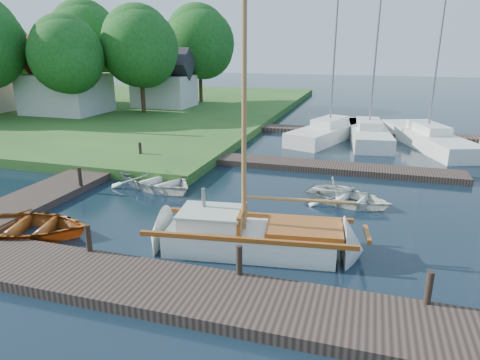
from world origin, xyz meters
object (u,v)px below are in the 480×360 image
(marina_boat_1, at_px, (330,130))
(house_c, at_px, (164,84))
(dinghy, at_px, (23,224))
(tender_a, at_px, (157,178))
(house_a, at_px, (65,83))
(tender_c, at_px, (348,195))
(tree_2, at_px, (67,55))
(tender_d, at_px, (335,186))
(tree_7, at_px, (200,42))
(mooring_post_4, at_px, (80,177))
(tree_4, at_px, (86,41))
(tree_3, at_px, (140,47))
(marina_boat_3, at_px, (427,137))
(tree_5, at_px, (3,51))
(marina_boat_2, at_px, (368,133))
(mooring_post_1, at_px, (88,238))
(sailboat, at_px, (256,239))
(mooring_post_2, at_px, (239,260))
(mooring_post_5, at_px, (140,150))
(mooring_post_3, at_px, (429,288))

(marina_boat_1, height_order, house_c, marina_boat_1)
(dinghy, height_order, tender_a, dinghy)
(tender_a, xyz_separation_m, house_a, (-15.74, 14.46, 2.54))
(tender_c, height_order, tree_2, tree_2)
(tender_d, relative_size, tree_7, 0.19)
(mooring_post_4, bearing_deg, tender_d, 14.21)
(tender_c, bearing_deg, marina_boat_1, 26.28)
(marina_boat_1, relative_size, house_a, 1.65)
(tree_4, bearing_deg, dinghy, -58.75)
(tender_d, bearing_deg, tree_3, 36.03)
(marina_boat_1, bearing_deg, tree_3, 96.03)
(tree_2, bearing_deg, marina_boat_3, -0.85)
(marina_boat_3, distance_m, tree_4, 31.55)
(tree_2, height_order, tree_5, tree_5)
(marina_boat_2, xyz_separation_m, house_c, (-18.40, 7.97, 2.01))
(mooring_post_1, relative_size, sailboat, 0.08)
(tender_a, xyz_separation_m, tender_c, (8.10, 0.38, -0.08))
(tree_2, relative_size, tree_3, 0.89)
(house_a, distance_m, tree_7, 13.25)
(house_c, height_order, tree_7, tree_7)
(marina_boat_2, xyz_separation_m, house_a, (-24.40, 1.97, 2.39))
(sailboat, bearing_deg, mooring_post_4, 152.86)
(mooring_post_2, distance_m, mooring_post_5, 13.12)
(tender_a, height_order, tree_7, tree_7)
(mooring_post_5, height_order, dinghy, mooring_post_5)
(mooring_post_3, height_order, house_a, house_a)
(sailboat, bearing_deg, mooring_post_1, -162.84)
(dinghy, relative_size, marina_boat_1, 0.41)
(tender_a, xyz_separation_m, tree_2, (-13.74, 12.51, 4.83))
(marina_boat_3, xyz_separation_m, tree_3, (-21.86, 4.38, 5.24))
(marina_boat_1, xyz_separation_m, tree_5, (-31.92, 5.98, 4.85))
(mooring_post_5, distance_m, tree_5, 27.89)
(marina_boat_2, height_order, tree_3, marina_boat_2)
(mooring_post_2, height_order, sailboat, sailboat)
(mooring_post_3, bearing_deg, tree_5, 145.17)
(mooring_post_3, bearing_deg, mooring_post_4, 158.96)
(mooring_post_1, bearing_deg, tree_3, 115.51)
(tender_c, height_order, tree_3, tree_3)
(house_c, bearing_deg, mooring_post_4, -72.35)
(mooring_post_1, height_order, mooring_post_3, same)
(mooring_post_3, xyz_separation_m, tender_a, (-10.26, 6.54, -0.28))
(mooring_post_2, distance_m, marina_boat_2, 19.25)
(sailboat, xyz_separation_m, tree_7, (-13.40, 29.01, 5.86))
(tender_d, height_order, marina_boat_1, marina_boat_1)
(mooring_post_1, xyz_separation_m, house_c, (-11.00, 27.00, 1.88))
(mooring_post_2, distance_m, sailboat, 2.07)
(tender_d, xyz_separation_m, marina_boat_2, (1.14, 11.44, 0.10))
(marina_boat_1, relative_size, house_c, 1.97)
(mooring_post_1, xyz_separation_m, mooring_post_2, (4.50, 0.00, 0.00))
(house_a, distance_m, tree_2, 3.61)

